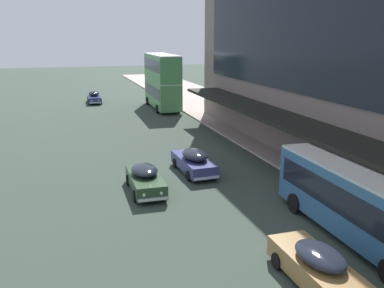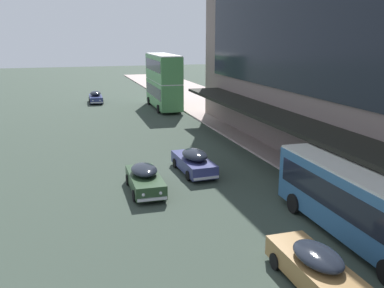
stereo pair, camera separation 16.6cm
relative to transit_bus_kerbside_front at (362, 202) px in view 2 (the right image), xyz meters
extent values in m
cube|color=#336391|center=(0.00, 0.00, -0.12)|extent=(2.65, 10.51, 2.68)
cube|color=black|center=(0.00, 0.00, 0.20)|extent=(2.68, 9.67, 1.18)
cube|color=silver|center=(0.00, 0.00, 1.27)|extent=(2.55, 10.51, 0.12)
cube|color=black|center=(0.09, 5.27, 0.97)|extent=(1.23, 0.08, 0.36)
cylinder|color=black|center=(-1.17, 3.58, -1.31)|extent=(0.27, 1.00, 1.00)
cylinder|color=black|center=(1.29, 3.53, -1.31)|extent=(0.27, 1.00, 1.00)
cube|color=#4E9352|center=(-0.08, 36.39, 0.03)|extent=(2.78, 10.09, 2.98)
cube|color=black|center=(-0.08, 36.39, 0.39)|extent=(2.80, 9.29, 1.31)
cube|color=silver|center=(-0.08, 36.39, 1.57)|extent=(2.68, 10.09, 0.12)
cube|color=#4E9352|center=(-0.08, 36.39, 3.11)|extent=(2.78, 10.09, 2.98)
cube|color=black|center=(-0.08, 36.39, 3.47)|extent=(2.80, 9.29, 1.31)
cube|color=silver|center=(-0.08, 36.39, 4.65)|extent=(2.68, 10.09, 0.12)
cube|color=black|center=(0.06, 41.44, 4.35)|extent=(1.26, 0.09, 0.36)
cylinder|color=black|center=(-1.24, 39.83, -1.31)|extent=(0.28, 1.01, 1.00)
cylinder|color=black|center=(1.26, 39.76, -1.31)|extent=(0.28, 1.01, 1.00)
cylinder|color=black|center=(-1.42, 33.32, -1.31)|extent=(0.28, 1.01, 1.00)
cylinder|color=black|center=(1.09, 33.25, -1.31)|extent=(0.28, 1.01, 1.00)
cube|color=navy|center=(-4.07, 11.31, -1.20)|extent=(1.86, 4.63, 0.77)
ellipsoid|color=#1E232D|center=(-4.07, 11.08, -0.53)|extent=(1.58, 2.57, 0.64)
cube|color=silver|center=(-4.15, 13.65, -1.44)|extent=(1.63, 0.17, 0.14)
cube|color=silver|center=(-4.00, 8.97, -1.44)|extent=(1.63, 0.17, 0.14)
sphere|color=silver|center=(-4.62, 13.60, -1.15)|extent=(0.18, 0.18, 0.18)
sphere|color=silver|center=(-3.68, 13.63, -1.15)|extent=(0.18, 0.18, 0.18)
cylinder|color=black|center=(-4.97, 12.70, -1.49)|extent=(0.16, 0.64, 0.64)
cylinder|color=black|center=(-3.27, 12.75, -1.49)|extent=(0.16, 0.64, 0.64)
cylinder|color=black|center=(-4.88, 9.86, -1.49)|extent=(0.16, 0.64, 0.64)
cylinder|color=black|center=(-3.17, 9.91, -1.49)|extent=(0.16, 0.64, 0.64)
cube|color=navy|center=(-7.65, 43.34, -1.23)|extent=(1.78, 4.36, 0.72)
ellipsoid|color=#1E232D|center=(-7.65, 43.56, -0.57)|extent=(1.51, 2.42, 0.65)
cube|color=silver|center=(-7.74, 41.14, -1.44)|extent=(1.54, 0.18, 0.14)
cube|color=silver|center=(-7.57, 45.54, -1.44)|extent=(1.54, 0.18, 0.14)
sphere|color=silver|center=(-7.29, 41.15, -1.18)|extent=(0.18, 0.18, 0.18)
sphere|color=silver|center=(-8.18, 41.19, -1.18)|extent=(0.18, 0.18, 0.18)
cylinder|color=black|center=(-6.90, 41.98, -1.49)|extent=(0.16, 0.64, 0.64)
cylinder|color=black|center=(-8.51, 42.04, -1.49)|extent=(0.16, 0.64, 0.64)
cylinder|color=black|center=(-6.80, 44.64, -1.49)|extent=(0.16, 0.64, 0.64)
cylinder|color=black|center=(-8.41, 44.71, -1.49)|extent=(0.16, 0.64, 0.64)
cube|color=#264025|center=(-7.77, 8.83, -1.20)|extent=(1.79, 4.46, 0.77)
ellipsoid|color=#1E232D|center=(-7.77, 9.05, -0.57)|extent=(1.54, 2.47, 0.55)
cube|color=silver|center=(-7.83, 6.56, -1.44)|extent=(1.60, 0.16, 0.14)
cube|color=silver|center=(-7.72, 11.09, -1.44)|extent=(1.60, 0.16, 0.14)
sphere|color=silver|center=(-7.36, 6.58, -1.15)|extent=(0.18, 0.18, 0.18)
sphere|color=silver|center=(-8.29, 6.60, -1.15)|extent=(0.18, 0.18, 0.18)
cylinder|color=black|center=(-6.97, 7.43, -1.49)|extent=(0.16, 0.64, 0.64)
cylinder|color=black|center=(-8.65, 7.47, -1.49)|extent=(0.16, 0.64, 0.64)
cylinder|color=black|center=(-6.90, 10.18, -1.49)|extent=(0.16, 0.64, 0.64)
cylinder|color=black|center=(-8.58, 10.22, -1.49)|extent=(0.16, 0.64, 0.64)
cube|color=#9E7440|center=(-3.82, -2.34, -1.19)|extent=(1.66, 4.35, 0.80)
ellipsoid|color=#1E232D|center=(-3.82, -2.56, -0.55)|extent=(1.46, 2.40, 0.53)
cube|color=silver|center=(-3.81, -0.12, -1.44)|extent=(1.56, 0.13, 0.14)
sphere|color=silver|center=(-4.26, -0.15, -1.14)|extent=(0.18, 0.18, 0.18)
sphere|color=silver|center=(-3.36, -0.15, -1.14)|extent=(0.18, 0.18, 0.18)
cylinder|color=black|center=(-4.63, -0.99, -1.49)|extent=(0.14, 0.64, 0.64)
cylinder|color=black|center=(-2.99, -1.00, -1.49)|extent=(0.14, 0.64, 0.64)
camera|label=1|loc=(-12.20, -14.16, 6.99)|focal=40.00mm
camera|label=2|loc=(-12.04, -14.21, 6.99)|focal=40.00mm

